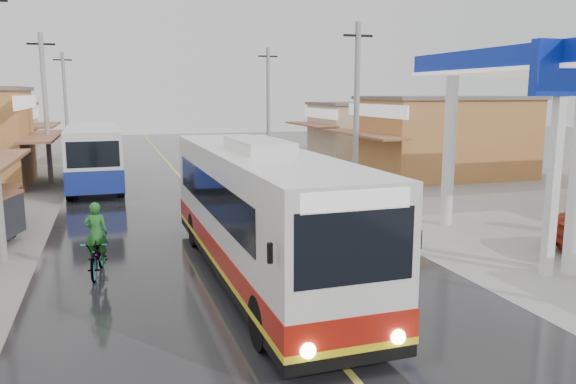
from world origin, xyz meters
TOP-DOWN VIEW (x-y plane):
  - ground at (0.00, 0.00)m, footprint 120.00×120.00m
  - road at (0.00, 15.00)m, footprint 12.00×90.00m
  - centre_line at (0.00, 15.00)m, footprint 0.15×90.00m
  - shopfronts_right at (15.00, 12.00)m, footprint 11.00×44.00m
  - utility_poles_left at (-7.00, 16.00)m, footprint 1.60×50.00m
  - utility_poles_right at (7.00, 15.00)m, footprint 1.60×36.00m
  - coach_bus at (-0.20, 5.26)m, footprint 2.86×11.89m
  - second_bus at (-4.67, 21.87)m, footprint 2.80×9.54m
  - cyclist at (-4.30, 6.75)m, footprint 0.90×1.97m

SIDE VIEW (x-z plane):
  - ground at x=0.00m, z-range 0.00..0.00m
  - shopfronts_right at x=15.00m, z-range -2.40..2.40m
  - utility_poles_left at x=-7.00m, z-range -4.00..4.00m
  - utility_poles_right at x=7.00m, z-range -4.00..4.00m
  - road at x=0.00m, z-range 0.00..0.02m
  - centre_line at x=0.00m, z-range 0.02..0.03m
  - cyclist at x=-4.30m, z-range -0.35..1.70m
  - second_bus at x=-4.67m, z-range 0.12..3.27m
  - coach_bus at x=-0.20m, z-range -0.06..3.63m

